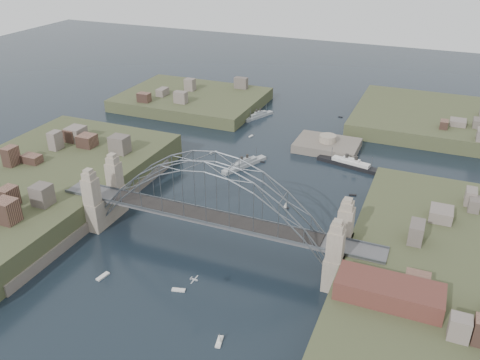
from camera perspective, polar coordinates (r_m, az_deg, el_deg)
The scene contains 24 objects.
ground at distance 128.41m, azimuth -3.11°, elevation -7.38°, with size 500.00×500.00×0.00m, color black.
bridge at distance 121.84m, azimuth -3.25°, elevation -2.60°, with size 84.00×13.80×24.60m.
shore_west at distance 157.68m, azimuth -22.31°, elevation -1.70°, with size 50.50×90.00×12.00m.
shore_east at distance 118.82m, azimuth 23.34°, elevation -12.05°, with size 50.50×90.00×12.00m.
headland_nw at distance 227.24m, azimuth -5.43°, elevation 8.53°, with size 60.00×45.00×9.00m, color #3D4326.
headland_ne at distance 217.15m, azimuth 22.15°, elevation 5.77°, with size 70.00×55.00×9.50m, color #3D4326.
fort_island at distance 183.66m, azimuth 9.74°, elevation 3.33°, with size 22.00×16.00×9.40m.
wharf_shed at distance 102.40m, azimuth 16.44°, elevation -11.97°, with size 20.00×8.00×4.00m, color #592D26.
naval_cruiser_near at distance 167.61m, azimuth 0.50°, elevation 1.78°, with size 9.82×17.47×5.44m.
naval_cruiser_far at distance 211.01m, azimuth 2.08°, elevation 7.24°, with size 8.21×14.97×5.21m.
ocean_liner at distance 171.34m, azimuth 12.36°, elevation 1.72°, with size 23.51×8.10×5.74m.
aeroplane at distance 106.41m, azimuth -5.25°, elevation -11.08°, with size 1.57×2.96×0.43m.
small_boat_a at distance 146.47m, azimuth -6.95°, elevation -2.69°, with size 1.96×2.48×1.43m.
small_boat_b at distance 143.95m, azimuth 5.17°, elevation -2.85°, with size 1.87×1.01×2.38m.
small_boat_c at distance 115.02m, azimuth -6.94°, elevation -12.21°, with size 3.13×1.67×0.45m.
small_boat_d at distance 153.98m, azimuth 12.58°, elevation -1.66°, with size 2.23×1.16×0.45m.
small_boat_e at distance 178.13m, azimuth -3.02°, elevation 3.10°, with size 2.00×3.14×0.45m.
small_boat_f at distance 170.92m, azimuth 2.56°, elevation 2.02°, with size 1.41×0.52×0.45m.
small_boat_g at distance 102.46m, azimuth -2.35°, elevation -17.53°, with size 1.64×3.29×2.38m.
small_boat_h at distance 191.91m, azimuth 1.24°, elevation 4.95°, with size 1.22×2.27×0.45m.
small_boat_i at distance 130.04m, azimuth 8.67°, elevation -7.05°, with size 2.02×2.15×1.43m.
small_boat_j at distance 122.09m, azimuth -15.20°, elevation -10.44°, with size 1.66×3.51×0.45m.
small_boat_k at distance 215.56m, azimuth 11.26°, elevation 6.98°, with size 1.74×0.61×0.45m.
small_boat_l at distance 166.36m, azimuth -12.04°, elevation 0.67°, with size 2.95×1.99×0.45m.
Camera 1 is at (46.87, -94.82, 72.81)m, focal length 37.86 mm.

